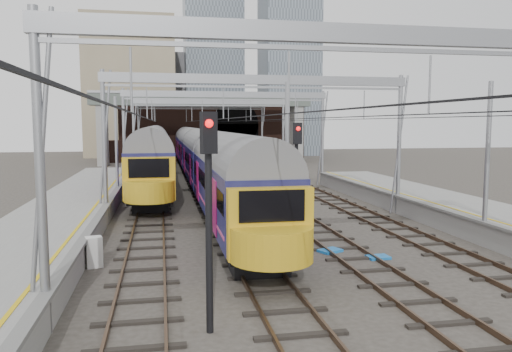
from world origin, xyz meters
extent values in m
plane|color=#38332D|center=(0.00, 0.00, 0.00)|extent=(160.00, 160.00, 0.00)
cube|color=gray|center=(-10.20, 2.50, 0.55)|extent=(4.20, 55.00, 1.10)
cube|color=slate|center=(-8.15, 2.50, 1.05)|extent=(0.35, 55.00, 0.12)
cube|color=gold|center=(-8.65, 2.50, 1.11)|extent=(0.12, 55.00, 0.01)
cube|color=slate|center=(8.15, -1.50, 1.05)|extent=(0.35, 47.00, 0.12)
cube|color=#4C3828|center=(-6.72, 15.00, 0.09)|extent=(0.08, 80.00, 0.16)
cube|color=#4C3828|center=(-5.28, 15.00, 0.09)|extent=(0.08, 80.00, 0.16)
cube|color=black|center=(-6.00, 15.00, 0.01)|extent=(2.40, 80.00, 0.14)
cube|color=#4C3828|center=(-2.72, 15.00, 0.09)|extent=(0.08, 80.00, 0.16)
cube|color=#4C3828|center=(-1.28, 15.00, 0.09)|extent=(0.08, 80.00, 0.16)
cube|color=black|center=(-2.00, 15.00, 0.01)|extent=(2.40, 80.00, 0.14)
cube|color=#4C3828|center=(1.28, 15.00, 0.09)|extent=(0.08, 80.00, 0.16)
cube|color=#4C3828|center=(2.72, 15.00, 0.09)|extent=(0.08, 80.00, 0.16)
cube|color=black|center=(2.00, 15.00, 0.01)|extent=(2.40, 80.00, 0.14)
cube|color=#4C3828|center=(5.28, 15.00, 0.09)|extent=(0.08, 80.00, 0.16)
cube|color=#4C3828|center=(6.72, 15.00, 0.09)|extent=(0.08, 80.00, 0.16)
cube|color=black|center=(6.00, 15.00, 0.01)|extent=(2.40, 80.00, 0.14)
cylinder|color=gray|center=(-8.20, -6.00, 4.00)|extent=(0.24, 0.24, 8.00)
cube|color=gray|center=(0.00, -6.00, 7.60)|extent=(16.80, 0.28, 0.50)
cylinder|color=gray|center=(-8.20, 8.00, 4.00)|extent=(0.24, 0.24, 8.00)
cylinder|color=gray|center=(8.20, 8.00, 4.00)|extent=(0.24, 0.24, 8.00)
cube|color=gray|center=(0.00, 8.00, 7.60)|extent=(16.80, 0.28, 0.50)
cylinder|color=gray|center=(-8.20, 22.00, 4.00)|extent=(0.24, 0.24, 8.00)
cylinder|color=gray|center=(8.20, 22.00, 4.00)|extent=(0.24, 0.24, 8.00)
cube|color=gray|center=(0.00, 22.00, 7.60)|extent=(16.80, 0.28, 0.50)
cylinder|color=gray|center=(-8.20, 36.00, 4.00)|extent=(0.24, 0.24, 8.00)
cylinder|color=gray|center=(8.20, 36.00, 4.00)|extent=(0.24, 0.24, 8.00)
cube|color=gray|center=(0.00, 36.00, 7.60)|extent=(16.80, 0.28, 0.50)
cylinder|color=gray|center=(-8.20, 48.00, 4.00)|extent=(0.24, 0.24, 8.00)
cylinder|color=gray|center=(8.20, 48.00, 4.00)|extent=(0.24, 0.24, 8.00)
cube|color=gray|center=(0.00, 48.00, 7.60)|extent=(16.80, 0.28, 0.50)
cube|color=black|center=(-6.00, 15.00, 5.50)|extent=(0.03, 80.00, 0.03)
cube|color=black|center=(-2.00, 15.00, 5.50)|extent=(0.03, 80.00, 0.03)
cube|color=black|center=(2.00, 15.00, 5.50)|extent=(0.03, 80.00, 0.03)
cube|color=black|center=(6.00, 15.00, 5.50)|extent=(0.03, 80.00, 0.03)
cube|color=black|center=(2.00, 52.00, 4.50)|extent=(26.00, 2.00, 9.00)
cube|color=black|center=(5.00, 50.98, 2.60)|extent=(6.50, 0.10, 5.20)
cylinder|color=black|center=(5.00, 50.98, 5.20)|extent=(6.50, 0.10, 6.50)
cube|color=black|center=(-10.00, 51.00, 1.50)|extent=(6.00, 1.50, 3.00)
cube|color=gray|center=(-12.50, 46.00, 4.10)|extent=(1.20, 2.50, 8.20)
cube|color=gray|center=(12.50, 46.00, 4.10)|extent=(1.20, 2.50, 8.20)
cube|color=#545F57|center=(0.00, 46.00, 8.20)|extent=(28.00, 3.00, 1.40)
cube|color=gray|center=(0.00, 46.00, 9.10)|extent=(28.00, 3.00, 0.30)
cube|color=tan|center=(-10.00, 66.00, 11.00)|extent=(14.00, 12.00, 22.00)
cube|color=#4C5660|center=(4.00, 72.00, 16.00)|extent=(10.00, 10.00, 32.00)
cube|color=gray|center=(-2.00, 80.00, 9.00)|extent=(18.00, 14.00, 18.00)
cube|color=black|center=(-2.00, 28.37, 0.35)|extent=(2.16, 64.16, 0.70)
cube|color=#131241|center=(-2.00, 28.37, 2.23)|extent=(2.75, 64.16, 2.46)
cylinder|color=slate|center=(-2.00, 28.37, 3.46)|extent=(2.70, 63.66, 2.70)
cube|color=black|center=(-2.00, 28.37, 2.62)|extent=(2.77, 62.96, 0.74)
cube|color=#D2417E|center=(-2.00, 28.37, 1.54)|extent=(2.77, 63.16, 0.12)
cube|color=gold|center=(-2.00, -3.86, 2.13)|extent=(2.70, 0.60, 2.26)
cube|color=black|center=(-2.00, -4.03, 2.72)|extent=(2.07, 0.08, 0.98)
cube|color=black|center=(-6.00, 34.65, 0.35)|extent=(2.29, 50.85, 0.70)
cube|color=#131241|center=(-6.00, 34.65, 2.30)|extent=(2.92, 50.85, 2.61)
cylinder|color=slate|center=(-6.00, 34.65, 3.61)|extent=(2.86, 50.35, 2.86)
cube|color=black|center=(-6.00, 34.65, 2.72)|extent=(2.94, 49.65, 0.78)
cube|color=#D2417E|center=(-6.00, 34.65, 1.57)|extent=(2.94, 49.85, 0.13)
cube|color=gold|center=(-6.00, 9.07, 2.20)|extent=(2.86, 0.60, 2.41)
cube|color=black|center=(-6.00, 8.90, 2.82)|extent=(2.19, 0.08, 1.04)
cylinder|color=black|center=(-4.18, -6.68, 2.68)|extent=(0.18, 0.18, 5.35)
cube|color=black|center=(-4.18, -6.86, 5.02)|extent=(0.43, 0.32, 1.00)
sphere|color=red|center=(-4.18, -6.98, 5.24)|extent=(0.20, 0.20, 0.20)
cylinder|color=black|center=(0.72, 3.11, 2.56)|extent=(0.17, 0.17, 5.12)
cube|color=black|center=(0.72, 2.93, 4.80)|extent=(0.39, 0.22, 0.96)
sphere|color=red|center=(0.72, 2.81, 5.01)|extent=(0.19, 0.19, 0.19)
cube|color=silver|center=(-7.80, -0.15, 0.56)|extent=(0.67, 0.61, 1.13)
cube|color=blue|center=(2.93, -0.99, 0.05)|extent=(0.89, 0.66, 0.10)
cube|color=blue|center=(0.47, 1.35, 0.05)|extent=(1.02, 0.83, 0.11)
cube|color=blue|center=(1.42, 0.31, 0.05)|extent=(1.09, 0.96, 0.11)
camera|label=1|loc=(-5.30, -18.78, 5.24)|focal=35.00mm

